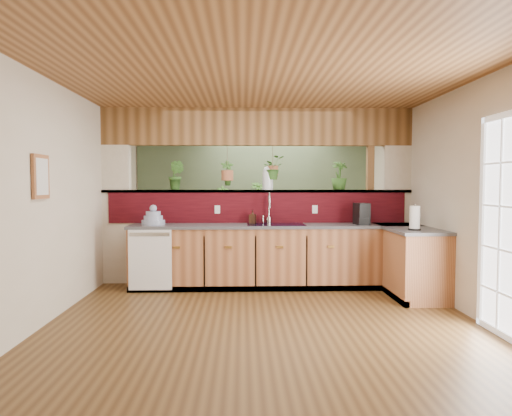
{
  "coord_description": "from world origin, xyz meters",
  "views": [
    {
      "loc": [
        -0.23,
        -5.49,
        1.47
      ],
      "look_at": [
        -0.04,
        0.7,
        1.15
      ],
      "focal_mm": 32.0,
      "sensor_mm": 36.0,
      "label": 1
    }
  ],
  "objects_px": {
    "faucet": "(269,207)",
    "coffee_maker": "(362,215)",
    "soap_dispenser": "(253,217)",
    "glass_jar": "(268,178)",
    "shelving_console": "(244,235)",
    "dish_stack": "(153,219)",
    "paper_towel": "(415,218)"
  },
  "relations": [
    {
      "from": "glass_jar",
      "to": "soap_dispenser",
      "type": "bearing_deg",
      "value": -138.09
    },
    {
      "from": "coffee_maker",
      "to": "shelving_console",
      "type": "xyz_separation_m",
      "value": [
        -1.67,
        2.33,
        -0.54
      ]
    },
    {
      "from": "dish_stack",
      "to": "coffee_maker",
      "type": "height_order",
      "value": "coffee_maker"
    },
    {
      "from": "faucet",
      "to": "glass_jar",
      "type": "distance_m",
      "value": 0.48
    },
    {
      "from": "faucet",
      "to": "coffee_maker",
      "type": "distance_m",
      "value": 1.33
    },
    {
      "from": "soap_dispenser",
      "to": "shelving_console",
      "type": "relative_size",
      "value": 0.13
    },
    {
      "from": "dish_stack",
      "to": "soap_dispenser",
      "type": "relative_size",
      "value": 1.66
    },
    {
      "from": "glass_jar",
      "to": "faucet",
      "type": "bearing_deg",
      "value": -88.79
    },
    {
      "from": "paper_towel",
      "to": "faucet",
      "type": "bearing_deg",
      "value": 150.34
    },
    {
      "from": "dish_stack",
      "to": "soap_dispenser",
      "type": "bearing_deg",
      "value": 8.55
    },
    {
      "from": "dish_stack",
      "to": "shelving_console",
      "type": "xyz_separation_m",
      "value": [
        1.27,
        2.32,
        -0.49
      ]
    },
    {
      "from": "glass_jar",
      "to": "shelving_console",
      "type": "relative_size",
      "value": 0.23
    },
    {
      "from": "faucet",
      "to": "shelving_console",
      "type": "distance_m",
      "value": 2.24
    },
    {
      "from": "paper_towel",
      "to": "dish_stack",
      "type": "bearing_deg",
      "value": 166.7
    },
    {
      "from": "dish_stack",
      "to": "soap_dispenser",
      "type": "height_order",
      "value": "dish_stack"
    },
    {
      "from": "soap_dispenser",
      "to": "glass_jar",
      "type": "height_order",
      "value": "glass_jar"
    },
    {
      "from": "coffee_maker",
      "to": "soap_dispenser",
      "type": "bearing_deg",
      "value": 164.84
    },
    {
      "from": "glass_jar",
      "to": "coffee_maker",
      "type": "bearing_deg",
      "value": -18.25
    },
    {
      "from": "soap_dispenser",
      "to": "coffee_maker",
      "type": "bearing_deg",
      "value": -8.24
    },
    {
      "from": "soap_dispenser",
      "to": "paper_towel",
      "type": "relative_size",
      "value": 0.61
    },
    {
      "from": "paper_towel",
      "to": "shelving_console",
      "type": "height_order",
      "value": "paper_towel"
    },
    {
      "from": "paper_towel",
      "to": "shelving_console",
      "type": "distance_m",
      "value": 3.82
    },
    {
      "from": "faucet",
      "to": "coffee_maker",
      "type": "relative_size",
      "value": 1.5
    },
    {
      "from": "faucet",
      "to": "paper_towel",
      "type": "height_order",
      "value": "faucet"
    },
    {
      "from": "soap_dispenser",
      "to": "paper_towel",
      "type": "xyz_separation_m",
      "value": [
        2.01,
        -1.02,
        0.05
      ]
    },
    {
      "from": "soap_dispenser",
      "to": "dish_stack",
      "type": "bearing_deg",
      "value": -171.45
    },
    {
      "from": "coffee_maker",
      "to": "shelving_console",
      "type": "bearing_deg",
      "value": 118.74
    },
    {
      "from": "coffee_maker",
      "to": "glass_jar",
      "type": "bearing_deg",
      "value": 154.83
    },
    {
      "from": "soap_dispenser",
      "to": "coffee_maker",
      "type": "relative_size",
      "value": 0.64
    },
    {
      "from": "shelving_console",
      "to": "faucet",
      "type": "bearing_deg",
      "value": -81.18
    },
    {
      "from": "paper_towel",
      "to": "soap_dispenser",
      "type": "bearing_deg",
      "value": 153.14
    },
    {
      "from": "soap_dispenser",
      "to": "coffee_maker",
      "type": "height_order",
      "value": "coffee_maker"
    }
  ]
}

